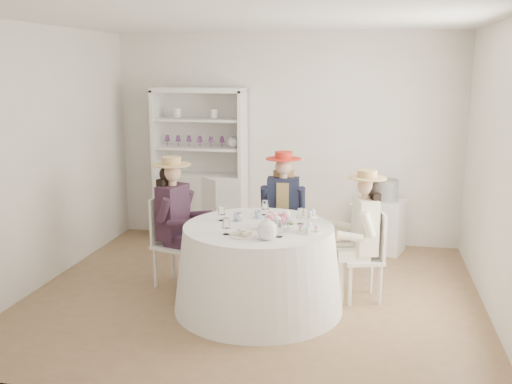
# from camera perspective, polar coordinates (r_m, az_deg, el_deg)

# --- Properties ---
(ground) EXTENTS (4.50, 4.50, 0.00)m
(ground) POSITION_cam_1_polar(r_m,az_deg,el_deg) (5.90, -0.20, -10.22)
(ground) COLOR brown
(ground) RESTS_ON ground
(ceiling) EXTENTS (4.50, 4.50, 0.00)m
(ceiling) POSITION_cam_1_polar(r_m,az_deg,el_deg) (5.46, -0.22, 16.93)
(ceiling) COLOR white
(ceiling) RESTS_ON wall_back
(wall_back) EXTENTS (4.50, 0.00, 4.50)m
(wall_back) POSITION_cam_1_polar(r_m,az_deg,el_deg) (7.47, 2.93, 5.31)
(wall_back) COLOR silver
(wall_back) RESTS_ON ground
(wall_front) EXTENTS (4.50, 0.00, 4.50)m
(wall_front) POSITION_cam_1_polar(r_m,az_deg,el_deg) (3.63, -6.67, -2.33)
(wall_front) COLOR silver
(wall_front) RESTS_ON ground
(wall_left) EXTENTS (0.00, 4.50, 4.50)m
(wall_left) POSITION_cam_1_polar(r_m,az_deg,el_deg) (6.37, -20.48, 3.32)
(wall_left) COLOR silver
(wall_left) RESTS_ON ground
(wall_right) EXTENTS (0.00, 4.50, 4.50)m
(wall_right) POSITION_cam_1_polar(r_m,az_deg,el_deg) (5.53, 23.29, 1.82)
(wall_right) COLOR silver
(wall_right) RESTS_ON ground
(tea_table) EXTENTS (1.61, 1.61, 0.81)m
(tea_table) POSITION_cam_1_polar(r_m,az_deg,el_deg) (5.47, 0.25, -7.51)
(tea_table) COLOR white
(tea_table) RESTS_ON ground
(hutch) EXTENTS (1.27, 0.65, 2.01)m
(hutch) POSITION_cam_1_polar(r_m,az_deg,el_deg) (7.59, -5.48, 0.52)
(hutch) COLOR silver
(hutch) RESTS_ON ground
(side_table) EXTENTS (0.53, 0.53, 0.65)m
(side_table) POSITION_cam_1_polar(r_m,az_deg,el_deg) (7.30, 12.83, -3.34)
(side_table) COLOR silver
(side_table) RESTS_ON ground
(hatbox) EXTENTS (0.28, 0.28, 0.26)m
(hatbox) POSITION_cam_1_polar(r_m,az_deg,el_deg) (7.20, 13.01, 0.19)
(hatbox) COLOR black
(hatbox) RESTS_ON side_table
(guest_left) EXTENTS (0.56, 0.52, 1.37)m
(guest_left) POSITION_cam_1_polar(r_m,az_deg,el_deg) (5.96, -8.10, -2.23)
(guest_left) COLOR silver
(guest_left) RESTS_ON ground
(guest_mid) EXTENTS (0.50, 0.52, 1.36)m
(guest_mid) POSITION_cam_1_polar(r_m,az_deg,el_deg) (6.33, 2.71, -1.29)
(guest_mid) COLOR silver
(guest_mid) RESTS_ON ground
(guest_right) EXTENTS (0.53, 0.49, 1.31)m
(guest_right) POSITION_cam_1_polar(r_m,az_deg,el_deg) (5.65, 10.63, -3.54)
(guest_right) COLOR silver
(guest_right) RESTS_ON ground
(spare_chair) EXTENTS (0.54, 0.54, 0.92)m
(spare_chair) POSITION_cam_1_polar(r_m,az_deg,el_deg) (7.22, -3.93, -1.87)
(spare_chair) COLOR silver
(spare_chair) RESTS_ON ground
(teacup_a) EXTENTS (0.09, 0.09, 0.07)m
(teacup_a) POSITION_cam_1_polar(r_m,az_deg,el_deg) (5.50, -1.81, -2.58)
(teacup_a) COLOR white
(teacup_a) RESTS_ON tea_table
(teacup_b) EXTENTS (0.08, 0.08, 0.06)m
(teacup_b) POSITION_cam_1_polar(r_m,az_deg,el_deg) (5.60, 0.18, -2.32)
(teacup_b) COLOR white
(teacup_b) RESTS_ON tea_table
(teacup_c) EXTENTS (0.09, 0.09, 0.07)m
(teacup_c) POSITION_cam_1_polar(r_m,az_deg,el_deg) (5.51, 3.00, -2.59)
(teacup_c) COLOR white
(teacup_c) RESTS_ON tea_table
(flower_bowl) EXTENTS (0.26, 0.26, 0.05)m
(flower_bowl) POSITION_cam_1_polar(r_m,az_deg,el_deg) (5.27, 2.60, -3.37)
(flower_bowl) COLOR white
(flower_bowl) RESTS_ON tea_table
(flower_arrangement) EXTENTS (0.20, 0.21, 0.08)m
(flower_arrangement) POSITION_cam_1_polar(r_m,az_deg,el_deg) (5.22, 2.13, -2.68)
(flower_arrangement) COLOR #D96C8B
(flower_arrangement) RESTS_ON tea_table
(table_teapot) EXTENTS (0.26, 0.18, 0.19)m
(table_teapot) POSITION_cam_1_polar(r_m,az_deg,el_deg) (4.91, 1.17, -3.84)
(table_teapot) COLOR white
(table_teapot) RESTS_ON tea_table
(sandwich_plate) EXTENTS (0.24, 0.24, 0.05)m
(sandwich_plate) POSITION_cam_1_polar(r_m,az_deg,el_deg) (5.03, -1.29, -4.27)
(sandwich_plate) COLOR white
(sandwich_plate) RESTS_ON tea_table
(cupcake_stand) EXTENTS (0.22, 0.22, 0.20)m
(cupcake_stand) POSITION_cam_1_polar(r_m,az_deg,el_deg) (5.14, 5.30, -3.22)
(cupcake_stand) COLOR white
(cupcake_stand) RESTS_ON tea_table
(stemware_set) EXTENTS (0.85, 0.82, 0.15)m
(stemware_set) POSITION_cam_1_polar(r_m,az_deg,el_deg) (5.33, 0.26, -2.62)
(stemware_set) COLOR white
(stemware_set) RESTS_ON tea_table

